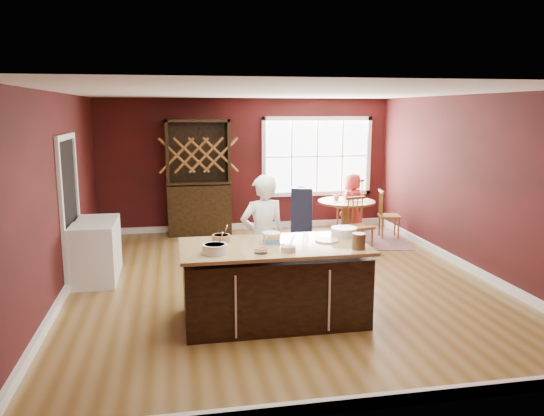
{
  "coord_description": "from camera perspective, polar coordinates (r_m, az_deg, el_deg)",
  "views": [
    {
      "loc": [
        -1.5,
        -7.31,
        2.47
      ],
      "look_at": [
        -0.08,
        0.18,
        1.05
      ],
      "focal_mm": 35.0,
      "sensor_mm": 36.0,
      "label": 1
    }
  ],
  "objects": [
    {
      "name": "chair_south",
      "position": [
        9.47,
        9.47,
        -1.72
      ],
      "size": [
        0.48,
        0.47,
        0.96
      ],
      "primitive_type": null,
      "rotation": [
        0.0,
        0.0,
        0.23
      ],
      "color": "#934F20",
      "rests_on": "ground"
    },
    {
      "name": "high_chair",
      "position": [
        10.41,
        3.22,
        -0.31
      ],
      "size": [
        0.51,
        0.51,
        1.02
      ],
      "primitive_type": null,
      "rotation": [
        0.0,
        0.0,
        -0.27
      ],
      "color": "#1C2646",
      "rests_on": "ground"
    },
    {
      "name": "table_cup",
      "position": [
        10.33,
        6.95,
        1.14
      ],
      "size": [
        0.15,
        0.15,
        0.09
      ],
      "primitive_type": "imported",
      "rotation": [
        0.0,
        0.0,
        0.32
      ],
      "color": "white",
      "rests_on": "dining_table"
    },
    {
      "name": "bowl_pink",
      "position": [
        5.82,
        -1.21,
        -4.62
      ],
      "size": [
        0.15,
        0.15,
        0.06
      ],
      "primitive_type": "cylinder",
      "color": "silver",
      "rests_on": "kitchen_island"
    },
    {
      "name": "white_tub",
      "position": [
        6.64,
        7.74,
        -2.57
      ],
      "size": [
        0.32,
        0.32,
        0.11
      ],
      "primitive_type": "cylinder",
      "color": "silver",
      "rests_on": "kitchen_island"
    },
    {
      "name": "dinner_plate",
      "position": [
        6.38,
        5.93,
        -3.49
      ],
      "size": [
        0.28,
        0.28,
        0.02
      ],
      "primitive_type": "cylinder",
      "color": "beige",
      "rests_on": "kitchen_island"
    },
    {
      "name": "stoneware_crock",
      "position": [
        6.05,
        9.32,
        -3.55
      ],
      "size": [
        0.15,
        0.15,
        0.18
      ],
      "primitive_type": "cylinder",
      "color": "brown",
      "rests_on": "kitchen_island"
    },
    {
      "name": "table_plate",
      "position": [
        10.22,
        9.23,
        0.77
      ],
      "size": [
        0.19,
        0.19,
        0.01
      ],
      "primitive_type": "cylinder",
      "color": "beige",
      "rests_on": "dining_table"
    },
    {
      "name": "layer_cake",
      "position": [
        6.25,
        -0.06,
        -3.22
      ],
      "size": [
        0.3,
        0.3,
        0.12
      ],
      "primitive_type": null,
      "color": "white",
      "rests_on": "kitchen_island"
    },
    {
      "name": "bowl_yellow",
      "position": [
        6.34,
        -5.48,
        -3.26
      ],
      "size": [
        0.22,
        0.22,
        0.08
      ],
      "primitive_type": "cylinder",
      "color": "#B17D54",
      "rests_on": "kitchen_island"
    },
    {
      "name": "kitchen_island",
      "position": [
        6.31,
        0.19,
        -8.21
      ],
      "size": [
        2.17,
        1.14,
        0.92
      ],
      "color": "black",
      "rests_on": "ground"
    },
    {
      "name": "washer",
      "position": [
        7.94,
        -18.64,
        -4.85
      ],
      "size": [
        0.6,
        0.58,
        0.87
      ],
      "primitive_type": "cube",
      "color": "white",
      "rests_on": "ground"
    },
    {
      "name": "baker",
      "position": [
        6.88,
        -0.98,
        -3.25
      ],
      "size": [
        0.67,
        0.51,
        1.66
      ],
      "primitive_type": "imported",
      "rotation": [
        0.0,
        0.0,
        3.34
      ],
      "color": "white",
      "rests_on": "ground"
    },
    {
      "name": "hutch",
      "position": [
        10.63,
        -7.9,
        3.28
      ],
      "size": [
        1.25,
        0.52,
        2.29
      ],
      "primitive_type": "cube",
      "color": "#3E2514",
      "rests_on": "ground"
    },
    {
      "name": "rug",
      "position": [
        10.39,
        7.9,
        -3.27
      ],
      "size": [
        2.56,
        2.15,
        0.01
      ],
      "primitive_type": "cube",
      "rotation": [
        0.0,
        0.0,
        -0.19
      ],
      "color": "brown",
      "rests_on": "ground"
    },
    {
      "name": "chair_east",
      "position": [
        10.53,
        12.51,
        -0.61
      ],
      "size": [
        0.45,
        0.47,
        0.96
      ],
      "primitive_type": null,
      "rotation": [
        0.0,
        0.0,
        1.38
      ],
      "color": "brown",
      "rests_on": "ground"
    },
    {
      "name": "bowl_blue",
      "position": [
        5.82,
        -6.18,
        -4.4
      ],
      "size": [
        0.27,
        0.27,
        0.11
      ],
      "primitive_type": "cylinder",
      "color": "silver",
      "rests_on": "kitchen_island"
    },
    {
      "name": "dryer",
      "position": [
        8.56,
        -18.06,
        -3.78
      ],
      "size": [
        0.59,
        0.57,
        0.86
      ],
      "primitive_type": "cube",
      "color": "white",
      "rests_on": "ground"
    },
    {
      "name": "chair_north",
      "position": [
        11.18,
        8.32,
        0.47
      ],
      "size": [
        0.62,
        0.61,
        1.07
      ],
      "primitive_type": null,
      "rotation": [
        0.0,
        0.0,
        3.77
      ],
      "color": "brown",
      "rests_on": "ground"
    },
    {
      "name": "dining_table",
      "position": [
        10.28,
        7.98,
        -0.41
      ],
      "size": [
        1.09,
        1.09,
        0.75
      ],
      "color": "brown",
      "rests_on": "ground"
    },
    {
      "name": "doorway",
      "position": [
        8.18,
        -20.87,
        -0.33
      ],
      "size": [
        0.08,
        1.26,
        2.13
      ],
      "primitive_type": null,
      "color": "white",
      "rests_on": "room_shell"
    },
    {
      "name": "seated_woman",
      "position": [
        10.78,
        8.65,
        0.49
      ],
      "size": [
        0.71,
        0.66,
        1.22
      ],
      "primitive_type": "imported",
      "rotation": [
        0.0,
        0.0,
        3.74
      ],
      "color": "#BA2E2F",
      "rests_on": "ground"
    },
    {
      "name": "room_shell",
      "position": [
        7.55,
        0.88,
        2.02
      ],
      "size": [
        7.0,
        7.0,
        7.0
      ],
      "color": "brown",
      "rests_on": "ground"
    },
    {
      "name": "window",
      "position": [
        11.23,
        4.86,
        5.56
      ],
      "size": [
        2.36,
        0.1,
        1.66
      ],
      "primitive_type": null,
      "color": "white",
      "rests_on": "room_shell"
    },
    {
      "name": "bowl_olive",
      "position": [
        5.89,
        1.77,
        -4.41
      ],
      "size": [
        0.17,
        0.17,
        0.06
      ],
      "primitive_type": "cylinder",
      "color": "beige",
      "rests_on": "kitchen_island"
    },
    {
      "name": "toddler",
      "position": [
        10.35,
        3.46,
        1.3
      ],
      "size": [
        0.18,
        0.14,
        0.26
      ],
      "primitive_type": null,
      "color": "#8CA5BF",
      "rests_on": "high_chair"
    },
    {
      "name": "drinking_glass",
      "position": [
        6.17,
        3.63,
        -3.34
      ],
      "size": [
        0.07,
        0.07,
        0.14
      ],
      "primitive_type": "cylinder",
      "color": "silver",
      "rests_on": "kitchen_island"
    }
  ]
}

